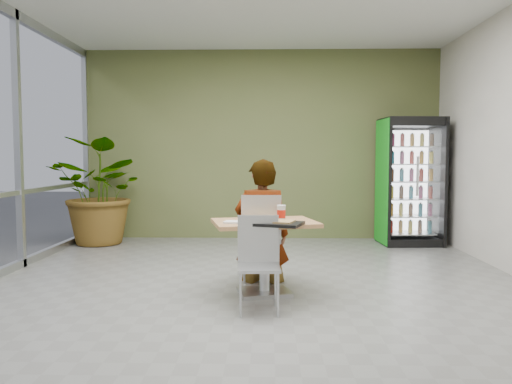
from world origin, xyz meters
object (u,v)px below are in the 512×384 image
chair_near (258,255)px  soda_cup (281,213)px  chair_far (262,231)px  dining_table (265,242)px  beverage_fridge (410,182)px  potted_plant (103,191)px  seated_woman (262,234)px  cafeteria_tray (276,224)px

chair_near → soda_cup: size_ratio=5.40×
chair_far → chair_near: (-0.02, -0.98, -0.07)m
dining_table → beverage_fridge: bearing=52.4°
beverage_fridge → chair_near: bearing=-127.6°
dining_table → chair_near: bearing=-96.1°
soda_cup → beverage_fridge: (2.13, 2.96, 0.18)m
dining_table → potted_plant: (-2.59, 2.88, 0.31)m
dining_table → chair_far: (-0.04, 0.48, 0.04)m
dining_table → seated_woman: (-0.03, 0.53, -0.00)m
chair_far → potted_plant: size_ratio=0.58×
seated_woman → soda_cup: bearing=113.0°
cafeteria_tray → beverage_fridge: (2.19, 3.29, 0.24)m
potted_plant → seated_woman: bearing=-42.6°
seated_woman → soda_cup: (0.20, -0.51, 0.29)m
cafeteria_tray → potted_plant: 4.18m
dining_table → cafeteria_tray: bearing=-71.1°
chair_far → dining_table: bearing=95.7°
cafeteria_tray → beverage_fridge: 3.96m
potted_plant → chair_far: bearing=-43.2°
soda_cup → cafeteria_tray: 0.34m
chair_near → soda_cup: soda_cup is taller
dining_table → chair_far: chair_far is taller
dining_table → seated_woman: 0.53m
chair_near → chair_far: bearing=86.1°
dining_table → cafeteria_tray: 0.40m
dining_table → seated_woman: size_ratio=0.68×
chair_near → beverage_fridge: bearing=53.1°
chair_far → beverage_fridge: beverage_fridge is taller
beverage_fridge → soda_cup: bearing=-129.3°
chair_near → potted_plant: bearing=124.1°
chair_far → beverage_fridge: bearing=-131.5°
potted_plant → chair_near: bearing=-53.1°
cafeteria_tray → chair_far: bearing=100.2°
dining_table → chair_near: (-0.05, -0.50, -0.04)m
dining_table → potted_plant: potted_plant is taller
cafeteria_tray → chair_near: bearing=-129.9°
beverage_fridge → potted_plant: bearing=177.7°
seated_woman → beverage_fridge: size_ratio=0.83×
seated_woman → soda_cup: size_ratio=10.53×
chair_near → cafeteria_tray: 0.36m
dining_table → chair_far: size_ratio=1.16×
dining_table → cafeteria_tray: size_ratio=2.34×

